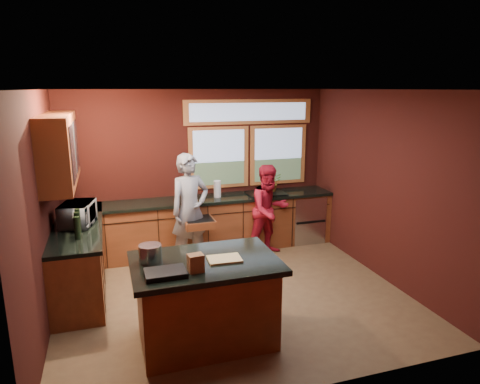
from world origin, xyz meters
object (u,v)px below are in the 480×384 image
island (206,300)px  cutting_board (224,259)px  person_grey (190,210)px  stock_pot (150,253)px  person_red (269,210)px

island → cutting_board: (0.20, -0.05, 0.48)m
cutting_board → person_grey: bearing=88.5°
person_grey → stock_pot: (-0.81, -1.99, 0.15)m
island → stock_pot: (-0.55, 0.15, 0.56)m
person_grey → stock_pot: bearing=-130.2°
person_grey → person_red: person_grey is taller
person_grey → person_red: bearing=-16.4°
island → person_red: 2.71m
island → stock_pot: stock_pot is taller
stock_pot → island: bearing=-15.3°
person_grey → cutting_board: 2.19m
cutting_board → stock_pot: size_ratio=1.46×
person_red → stock_pot: (-2.14, -2.03, 0.28)m
person_grey → person_red: (1.33, 0.04, -0.13)m
person_red → island: bearing=-138.7°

